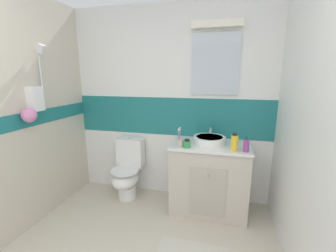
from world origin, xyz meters
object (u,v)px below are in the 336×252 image
(toilet, at_px, (127,171))
(mouthwash_bottle, at_px, (234,143))
(hair_gel_jar, at_px, (187,144))
(soap_dispenser, at_px, (246,146))
(sink_basin, at_px, (209,140))
(toothbrush_cup, at_px, (180,142))

(toilet, relative_size, mouthwash_bottle, 4.27)
(toilet, xyz_separation_m, mouthwash_bottle, (1.35, -0.23, 0.57))
(hair_gel_jar, bearing_deg, mouthwash_bottle, 0.71)
(toilet, xyz_separation_m, soap_dispenser, (1.46, -0.23, 0.54))
(sink_basin, relative_size, soap_dispenser, 2.47)
(sink_basin, height_order, toothbrush_cup, toothbrush_cup)
(toothbrush_cup, height_order, mouthwash_bottle, toothbrush_cup)
(soap_dispenser, height_order, hair_gel_jar, soap_dispenser)
(toothbrush_cup, bearing_deg, mouthwash_bottle, 1.62)
(toilet, bearing_deg, soap_dispenser, -8.91)
(toothbrush_cup, distance_m, soap_dispenser, 0.70)
(hair_gel_jar, bearing_deg, sink_basin, 39.82)
(sink_basin, height_order, toilet, sink_basin)
(sink_basin, height_order, hair_gel_jar, sink_basin)
(toothbrush_cup, relative_size, hair_gel_jar, 2.40)
(sink_basin, xyz_separation_m, hair_gel_jar, (-0.23, -0.19, -0.01))
(toilet, height_order, soap_dispenser, soap_dispenser)
(toothbrush_cup, bearing_deg, sink_basin, 33.09)
(sink_basin, relative_size, toilet, 0.51)
(soap_dispenser, distance_m, hair_gel_jar, 0.62)
(sink_basin, xyz_separation_m, toilet, (-1.07, 0.04, -0.52))
(sink_basin, distance_m, soap_dispenser, 0.43)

